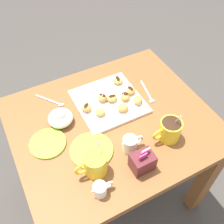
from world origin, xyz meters
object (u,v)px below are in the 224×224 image
object	(u,v)px
beignet_5	(118,81)
beignet_1	(86,108)
sugar_caddy	(142,162)
beignet_0	(102,98)
pastry_plate_square	(109,101)
beignet_3	(123,108)
saucer_lime_right	(48,143)
beignet_7	(138,100)
saucer_lime_left	(91,150)
beignet_8	(112,98)
chocolate_sauce_pitcher	(100,189)
coffee_mug_yellow_right	(95,163)
beignet_4	(125,96)
cream_pitcher_white	(130,144)
coffee_mug_yellow_left	(170,130)
ice_cream_bowl	(60,117)
beignet_2	(100,112)
beignet_6	(130,91)
dining_table	(112,138)

from	to	relation	value
beignet_5	beignet_1	bearing A→B (deg)	24.46
sugar_caddy	beignet_0	bearing A→B (deg)	-92.51
pastry_plate_square	beignet_3	distance (m)	0.09
saucer_lime_right	beignet_7	world-z (taller)	beignet_7
saucer_lime_left	beignet_8	world-z (taller)	beignet_8
pastry_plate_square	beignet_0	xyz separation A→B (m)	(0.03, -0.01, 0.03)
chocolate_sauce_pitcher	beignet_1	xyz separation A→B (m)	(-0.12, -0.39, 0.00)
coffee_mug_yellow_right	sugar_caddy	bearing A→B (deg)	156.79
coffee_mug_yellow_right	chocolate_sauce_pitcher	bearing A→B (deg)	75.79
beignet_4	beignet_5	world-z (taller)	beignet_4
beignet_1	beignet_5	bearing A→B (deg)	-155.54
cream_pitcher_white	saucer_lime_right	distance (m)	0.35
beignet_1	beignet_5	size ratio (longest dim) A/B	0.89
coffee_mug_yellow_left	beignet_0	xyz separation A→B (m)	(0.16, -0.32, -0.02)
beignet_1	saucer_lime_right	bearing A→B (deg)	21.12
beignet_7	ice_cream_bowl	bearing A→B (deg)	-10.52
beignet_5	beignet_8	distance (m)	0.13
pastry_plate_square	beignet_7	size ratio (longest dim) A/B	5.53
saucer_lime_right	beignet_8	bearing A→B (deg)	-166.36
beignet_2	beignet_3	world-z (taller)	beignet_3
beignet_5	pastry_plate_square	bearing A→B (deg)	42.53
saucer_lime_right	pastry_plate_square	bearing A→B (deg)	-164.49
saucer_lime_left	beignet_0	distance (m)	0.28
ice_cream_bowl	beignet_5	xyz separation A→B (m)	(-0.35, -0.10, -0.01)
saucer_lime_right	beignet_5	size ratio (longest dim) A/B	2.99
beignet_2	beignet_6	world-z (taller)	beignet_6
beignet_7	saucer_lime_right	bearing A→B (deg)	2.18
dining_table	beignet_3	bearing A→B (deg)	-160.61
chocolate_sauce_pitcher	beignet_0	distance (m)	0.46
saucer_lime_left	beignet_3	size ratio (longest dim) A/B	3.50
beignet_1	sugar_caddy	bearing A→B (deg)	101.98
coffee_mug_yellow_right	beignet_2	distance (m)	0.28
cream_pitcher_white	beignet_5	distance (m)	0.40
pastry_plate_square	ice_cream_bowl	world-z (taller)	ice_cream_bowl
saucer_lime_left	beignet_7	xyz separation A→B (m)	(-0.31, -0.14, 0.03)
beignet_1	beignet_2	xyz separation A→B (m)	(-0.05, 0.05, -0.00)
saucer_lime_right	beignet_8	xyz separation A→B (m)	(-0.36, -0.09, 0.03)
beignet_0	beignet_4	distance (m)	0.11
saucer_lime_right	beignet_0	world-z (taller)	beignet_0
ice_cream_bowl	beignet_7	size ratio (longest dim) A/B	2.03
beignet_1	beignet_6	distance (m)	0.24
sugar_caddy	beignet_0	xyz separation A→B (m)	(-0.02, -0.39, -0.01)
beignet_7	beignet_2	bearing A→B (deg)	-5.24
beignet_8	saucer_lime_right	bearing A→B (deg)	13.64
pastry_plate_square	saucer_lime_left	bearing A→B (deg)	48.20
beignet_2	beignet_8	bearing A→B (deg)	-149.88
beignet_3	dining_table	bearing A→B (deg)	19.39
saucer_lime_left	beignet_5	world-z (taller)	beignet_5
saucer_lime_left	pastry_plate_square	bearing A→B (deg)	-131.80
saucer_lime_left	beignet_1	distance (m)	0.22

